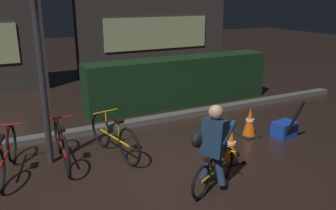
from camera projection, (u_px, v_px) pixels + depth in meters
ground_plane at (174, 171)px, 5.49m from camera, size 40.00×40.00×0.00m
sidewalk_curb at (125, 124)px, 7.35m from camera, size 12.00×0.24×0.12m
hedge_row at (180, 81)px, 8.73m from camera, size 4.80×0.70×1.20m
storefront_right at (154, 11)px, 12.28m from camera, size 5.58×0.54×4.34m
street_post at (42, 78)px, 5.37m from camera, size 0.10×0.10×2.86m
parked_bike_left_mid at (5, 155)px, 5.30m from camera, size 0.49×1.56×0.73m
parked_bike_center_left at (62, 145)px, 5.66m from camera, size 0.46×1.57×0.72m
parked_bike_center_right at (114, 137)px, 5.97m from camera, size 0.46×1.58×0.74m
traffic_cone_near at (231, 146)px, 5.76m from camera, size 0.36×0.36×0.57m
traffic_cone_far at (250, 123)px, 6.81m from camera, size 0.36×0.36×0.58m
blue_crate at (284, 129)px, 6.83m from camera, size 0.48×0.37×0.30m
cyclist at (212, 147)px, 4.85m from camera, size 1.08×0.59×1.25m
closed_umbrella at (293, 121)px, 6.52m from camera, size 0.22×0.32×0.81m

